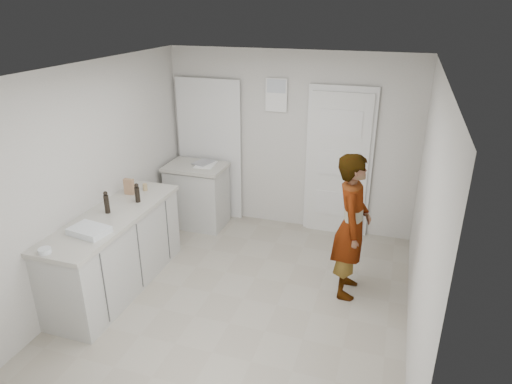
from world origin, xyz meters
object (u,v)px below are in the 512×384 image
(oil_cruet_a, at_px, (137,193))
(egg_bowl, at_px, (45,251))
(cake_mix_box, at_px, (129,187))
(spice_jar, at_px, (145,187))
(oil_cruet_b, at_px, (107,203))
(person, at_px, (352,226))
(baking_dish, at_px, (89,231))

(oil_cruet_a, relative_size, egg_bowl, 1.95)
(cake_mix_box, bearing_deg, spice_jar, 51.55)
(cake_mix_box, xyz_separation_m, oil_cruet_b, (0.06, -0.53, 0.03))
(oil_cruet_a, bearing_deg, egg_bowl, -98.78)
(person, height_order, egg_bowl, person)
(person, relative_size, baking_dish, 4.04)
(cake_mix_box, xyz_separation_m, oil_cruet_a, (0.22, -0.17, 0.01))
(person, height_order, oil_cruet_b, person)
(person, xyz_separation_m, baking_dish, (-2.46, -1.17, 0.13))
(spice_jar, xyz_separation_m, egg_bowl, (-0.10, -1.62, -0.02))
(cake_mix_box, distance_m, baking_dish, 1.02)
(cake_mix_box, relative_size, oil_cruet_a, 0.84)
(person, distance_m, baking_dish, 2.73)
(egg_bowl, bearing_deg, person, 31.79)
(person, xyz_separation_m, egg_bowl, (-2.61, -1.62, 0.12))
(person, height_order, oil_cruet_a, person)
(oil_cruet_b, height_order, baking_dish, oil_cruet_b)
(spice_jar, distance_m, baking_dish, 1.17)
(egg_bowl, bearing_deg, oil_cruet_a, 81.22)
(oil_cruet_a, height_order, baking_dish, oil_cruet_a)
(person, height_order, cake_mix_box, person)
(spice_jar, distance_m, oil_cruet_a, 0.36)
(baking_dish, bearing_deg, oil_cruet_a, 86.79)
(person, relative_size, spice_jar, 19.53)
(baking_dish, relative_size, egg_bowl, 3.45)
(spice_jar, bearing_deg, baking_dish, -87.26)
(oil_cruet_a, relative_size, baking_dish, 0.57)
(oil_cruet_b, bearing_deg, egg_bowl, -92.50)
(person, xyz_separation_m, spice_jar, (-2.52, -0.00, 0.14))
(spice_jar, height_order, baking_dish, spice_jar)
(baking_dish, bearing_deg, egg_bowl, -108.56)
(spice_jar, bearing_deg, egg_bowl, -93.38)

